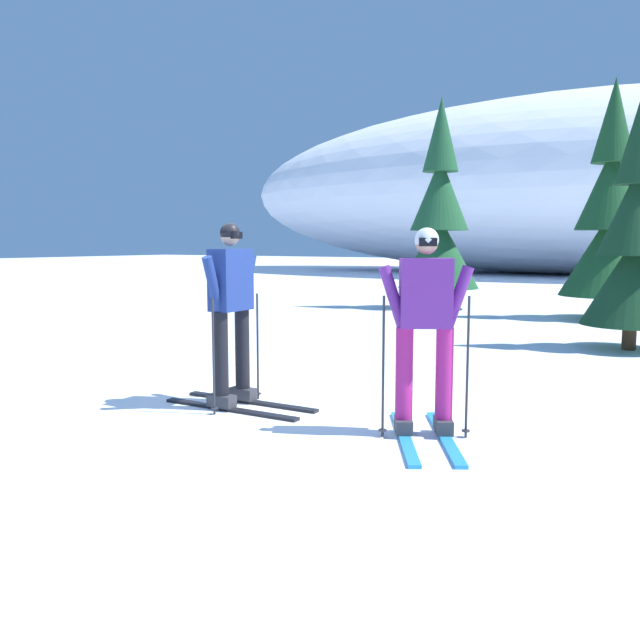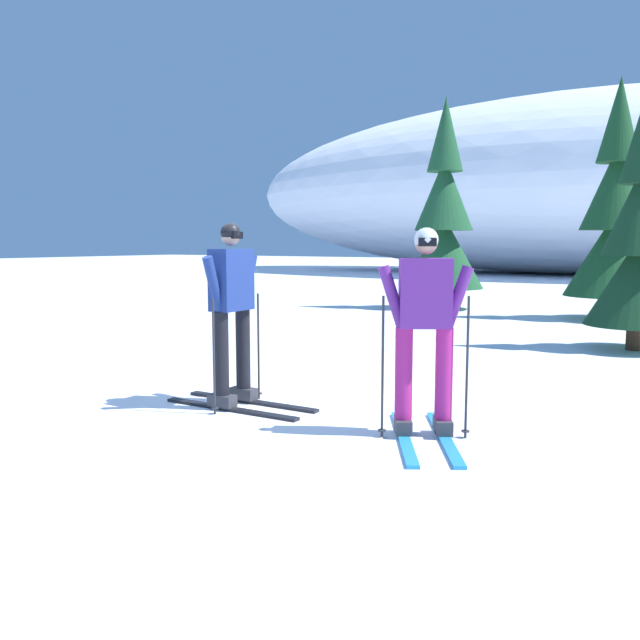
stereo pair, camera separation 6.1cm
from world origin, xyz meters
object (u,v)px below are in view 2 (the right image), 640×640
at_px(skier_purple_jacket, 425,327).
at_px(pine_tree_center_left, 614,220).
at_px(pine_tree_center, 638,245).
at_px(skier_navy_jacket, 232,309).
at_px(pine_tree_far_left, 444,222).

height_order(skier_purple_jacket, pine_tree_center_left, pine_tree_center_left).
xyz_separation_m(skier_purple_jacket, pine_tree_center, (0.96, 6.00, 0.67)).
distance_m(skier_navy_jacket, pine_tree_center, 6.78).
bearing_deg(skier_navy_jacket, skier_purple_jacket, 0.87).
bearing_deg(pine_tree_center, skier_navy_jacket, -116.71).
xyz_separation_m(pine_tree_far_left, pine_tree_center_left, (3.97, -0.32, -0.04)).
height_order(pine_tree_center_left, pine_tree_center, pine_tree_center_left).
distance_m(skier_purple_jacket, pine_tree_center_left, 10.28).
relative_size(skier_purple_jacket, pine_tree_center, 0.46).
xyz_separation_m(skier_purple_jacket, pine_tree_far_left, (-3.97, 10.54, 1.22)).
distance_m(pine_tree_far_left, pine_tree_center_left, 3.99).
bearing_deg(skier_navy_jacket, pine_tree_far_left, 100.17).
height_order(pine_tree_far_left, pine_tree_center, pine_tree_far_left).
relative_size(pine_tree_far_left, pine_tree_center, 1.34).
relative_size(pine_tree_center_left, pine_tree_center, 1.32).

